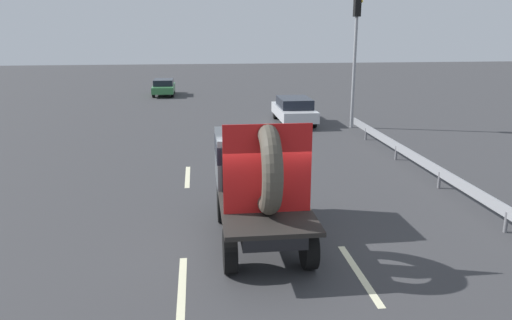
% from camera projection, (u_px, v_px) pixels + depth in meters
% --- Properties ---
extents(ground_plane, '(120.00, 120.00, 0.00)m').
position_uv_depth(ground_plane, '(256.00, 245.00, 11.91)').
color(ground_plane, '#38383A').
extents(flatbed_truck, '(2.02, 4.66, 3.11)m').
position_uv_depth(flatbed_truck, '(258.00, 172.00, 12.31)').
color(flatbed_truck, black).
rests_on(flatbed_truck, ground_plane).
extents(distant_sedan, '(1.82, 4.24, 1.38)m').
position_uv_depth(distant_sedan, '(294.00, 110.00, 26.77)').
color(distant_sedan, black).
rests_on(distant_sedan, ground_plane).
extents(traffic_light, '(0.42, 0.36, 6.43)m').
position_uv_depth(traffic_light, '(355.00, 46.00, 24.73)').
color(traffic_light, gray).
rests_on(traffic_light, ground_plane).
extents(guardrail, '(0.10, 14.38, 0.71)m').
position_uv_depth(guardrail, '(416.00, 158.00, 17.71)').
color(guardrail, gray).
rests_on(guardrail, ground_plane).
extents(lane_dash_left_near, '(0.16, 2.63, 0.01)m').
position_uv_depth(lane_dash_left_near, '(182.00, 287.00, 9.98)').
color(lane_dash_left_near, beige).
rests_on(lane_dash_left_near, ground_plane).
extents(lane_dash_left_far, '(0.16, 2.54, 0.01)m').
position_uv_depth(lane_dash_left_far, '(188.00, 177.00, 17.34)').
color(lane_dash_left_far, beige).
rests_on(lane_dash_left_far, ground_plane).
extents(lane_dash_right_near, '(0.16, 2.72, 0.01)m').
position_uv_depth(lane_dash_right_near, '(359.00, 274.00, 10.54)').
color(lane_dash_right_near, beige).
rests_on(lane_dash_right_near, ground_plane).
extents(lane_dash_right_far, '(0.16, 2.89, 0.01)m').
position_uv_depth(lane_dash_right_far, '(292.00, 172.00, 17.84)').
color(lane_dash_right_far, beige).
rests_on(lane_dash_right_far, ground_plane).
extents(oncoming_car, '(1.58, 3.68, 1.20)m').
position_uv_depth(oncoming_car, '(164.00, 87.00, 37.71)').
color(oncoming_car, black).
rests_on(oncoming_car, ground_plane).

